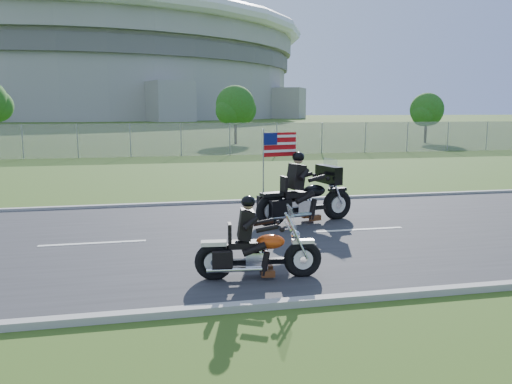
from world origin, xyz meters
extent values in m
plane|color=#2A4F18|center=(0.00, 0.00, 0.00)|extent=(420.00, 420.00, 0.00)
cube|color=#28282B|center=(0.00, 0.00, 0.02)|extent=(120.00, 8.00, 0.04)
cube|color=#9E9B93|center=(0.00, 4.05, 0.05)|extent=(120.00, 0.18, 0.12)
cube|color=#9E9B93|center=(0.00, -4.05, 0.05)|extent=(120.00, 0.18, 0.12)
cube|color=gray|center=(-5.00, 20.00, 1.00)|extent=(60.00, 0.03, 2.00)
cylinder|color=#A3A099|center=(-20.00, 170.00, 10.00)|extent=(130.00, 130.00, 20.00)
cylinder|color=#605E5B|center=(-20.00, 170.00, 17.00)|extent=(132.00, 132.00, 4.00)
cylinder|color=#A3A099|center=(-20.00, 170.00, 23.00)|extent=(134.00, 134.00, 6.00)
torus|color=white|center=(-20.00, 170.00, 27.00)|extent=(140.40, 140.40, 4.40)
cylinder|color=#382316|center=(6.00, 30.00, 1.26)|extent=(0.22, 0.22, 2.52)
sphere|color=#284813|center=(6.00, 30.00, 3.15)|extent=(3.20, 3.20, 3.20)
sphere|color=#284813|center=(6.64, 30.48, 2.79)|extent=(2.40, 2.40, 2.40)
sphere|color=#284813|center=(5.44, 29.60, 2.70)|extent=(2.24, 2.24, 2.24)
cylinder|color=#382316|center=(22.00, 28.00, 1.12)|extent=(0.22, 0.22, 2.24)
sphere|color=#284813|center=(22.00, 28.00, 2.80)|extent=(2.80, 2.80, 2.80)
sphere|color=#284813|center=(22.56, 28.42, 2.48)|extent=(2.10, 2.10, 2.10)
sphere|color=#284813|center=(21.51, 27.65, 2.40)|extent=(1.96, 1.96, 1.96)
torus|color=black|center=(1.75, -2.89, 0.34)|extent=(0.67, 0.22, 0.65)
torus|color=black|center=(0.25, -2.74, 0.34)|extent=(0.67, 0.22, 0.65)
ellipsoid|color=#D0430F|center=(1.19, -2.84, 0.66)|extent=(0.52, 0.33, 0.25)
cube|color=black|center=(0.74, -2.79, 0.62)|extent=(0.51, 0.31, 0.11)
cube|color=black|center=(0.78, -2.80, 0.97)|extent=(0.25, 0.37, 0.49)
sphere|color=black|center=(0.82, -2.80, 1.35)|extent=(0.26, 0.26, 0.24)
cube|color=silver|center=(1.54, -2.87, 1.08)|extent=(0.08, 0.41, 0.35)
torus|color=black|center=(3.92, 1.23, 0.42)|extent=(0.85, 0.39, 0.83)
torus|color=black|center=(2.08, 0.77, 0.42)|extent=(0.85, 0.39, 0.83)
ellipsoid|color=black|center=(3.24, 1.06, 0.82)|extent=(0.69, 0.50, 0.31)
cube|color=black|center=(2.67, 0.92, 0.78)|extent=(0.68, 0.47, 0.13)
cube|color=black|center=(2.73, 0.93, 1.21)|extent=(0.37, 0.50, 0.62)
sphere|color=black|center=(2.78, 0.95, 1.70)|extent=(0.37, 0.37, 0.30)
cube|color=black|center=(3.65, 1.16, 1.21)|extent=(0.45, 0.93, 0.45)
cube|color=#B70C11|center=(2.35, 1.07, 2.00)|extent=(0.87, 0.24, 0.58)
camera|label=1|loc=(-0.68, -10.72, 2.86)|focal=35.00mm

